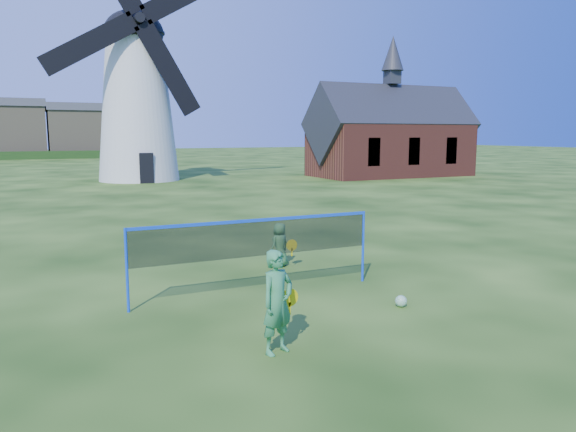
# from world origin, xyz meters

# --- Properties ---
(ground) EXTENTS (220.00, 220.00, 0.00)m
(ground) POSITION_xyz_m (0.00, 0.00, 0.00)
(ground) COLOR black
(ground) RESTS_ON ground
(windmill) EXTENTS (12.15, 5.39, 16.47)m
(windmill) POSITION_xyz_m (2.11, 28.84, 5.67)
(windmill) COLOR white
(windmill) RESTS_ON ground
(chapel) EXTENTS (12.26, 5.94, 10.37)m
(chapel) POSITION_xyz_m (20.22, 24.98, 2.92)
(chapel) COLOR brown
(chapel) RESTS_ON ground
(badminton_net) EXTENTS (5.05, 0.05, 1.55)m
(badminton_net) POSITION_xyz_m (-0.67, 0.13, 1.14)
(badminton_net) COLOR blue
(badminton_net) RESTS_ON ground
(player_girl) EXTENTS (0.75, 0.54, 1.55)m
(player_girl) POSITION_xyz_m (-1.47, -2.71, 0.77)
(player_girl) COLOR #36874F
(player_girl) RESTS_ON ground
(player_boy) EXTENTS (0.66, 0.50, 1.07)m
(player_boy) POSITION_xyz_m (0.75, 2.14, 0.53)
(player_boy) COLOR #448841
(player_boy) RESTS_ON ground
(play_ball) EXTENTS (0.22, 0.22, 0.22)m
(play_ball) POSITION_xyz_m (1.50, -1.71, 0.11)
(play_ball) COLOR green
(play_ball) RESTS_ON ground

